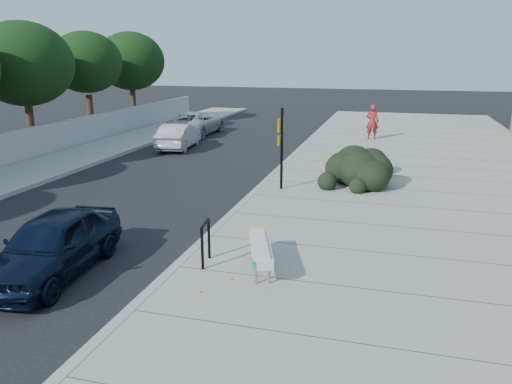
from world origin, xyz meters
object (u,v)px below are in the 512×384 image
Objects in this scene: bench at (260,247)px; sign_post at (281,144)px; wagon_silver at (179,136)px; suv_silver at (196,123)px; bike_rack at (206,239)px; sedan_navy at (52,245)px; pedestrian at (372,122)px.

sign_post reaches higher than bench.
wagon_silver is at bearing 101.84° from bench.
bench is 0.74× the size of sign_post.
suv_silver reaches higher than bench.
bike_rack is 15.11m from wagon_silver.
sedan_navy is (-3.10, -1.09, -0.06)m from bike_rack.
sign_post is at bearing 82.67° from pedestrian.
bench is 6.76m from sign_post.
pedestrian reaches higher than suv_silver.
wagon_silver reaches higher than bench.
wagon_silver is (-3.58, 14.63, -0.04)m from sedan_navy.
pedestrian is at bearing 99.44° from sign_post.
sedan_navy is (-4.32, -1.17, 0.05)m from bench.
sign_post is (-1.04, 6.59, 1.09)m from bench.
sign_post is at bearing 123.77° from suv_silver.
bench is 0.53× the size of wagon_silver.
sedan_navy is at bearing -167.70° from bike_rack.
bike_rack is 19.72m from suv_silver.
suv_silver reaches higher than sedan_navy.
bike_rack is (-1.22, -0.09, 0.10)m from bench.
bench is at bearing 10.47° from sedan_navy.
sign_post reaches higher than pedestrian.
suv_silver is at bearing 97.45° from bench.
sedan_navy is 15.07m from wagon_silver.
bench is at bearing 115.67° from suv_silver.
bike_rack is 0.52× the size of pedestrian.
suv_silver is at bearing 98.48° from sedan_navy.
suv_silver is at bearing 105.72° from bike_rack.
sign_post is 13.95m from suv_silver.
wagon_silver is at bearing 156.48° from sign_post.
sedan_navy is at bearing 96.12° from wagon_silver.
wagon_silver is at bearing 31.27° from pedestrian.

